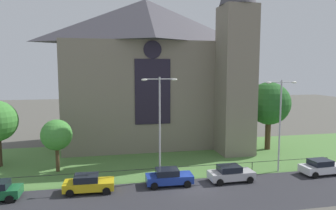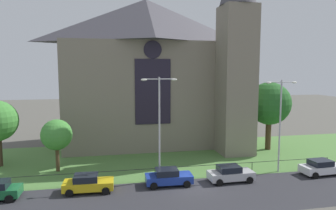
{
  "view_description": "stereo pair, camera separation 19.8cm",
  "coord_description": "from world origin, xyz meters",
  "px_view_note": "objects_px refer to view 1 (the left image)",
  "views": [
    {
      "loc": [
        -7.75,
        -25.82,
        10.39
      ],
      "look_at": [
        -0.72,
        8.0,
        6.48
      ],
      "focal_mm": 33.45,
      "sensor_mm": 36.0,
      "label": 1
    },
    {
      "loc": [
        -7.56,
        -25.86,
        10.39
      ],
      "look_at": [
        -0.72,
        8.0,
        6.48
      ],
      "focal_mm": 33.45,
      "sensor_mm": 36.0,
      "label": 2
    }
  ],
  "objects_px": {
    "tree_left_near": "(57,135)",
    "parked_car_white": "(321,167)",
    "parked_car_blue": "(169,177)",
    "parked_car_yellow": "(88,183)",
    "streetlamp_far": "(280,115)",
    "church_building": "(152,71)",
    "parked_car_silver": "(231,173)",
    "streetlamp_near": "(160,117)",
    "tree_right_far": "(269,104)"
  },
  "relations": [
    {
      "from": "tree_left_near",
      "to": "parked_car_white",
      "type": "bearing_deg",
      "value": -13.72
    },
    {
      "from": "parked_car_blue",
      "to": "parked_car_yellow",
      "type": "bearing_deg",
      "value": -176.7
    },
    {
      "from": "parked_car_white",
      "to": "parked_car_yellow",
      "type": "bearing_deg",
      "value": 177.53
    },
    {
      "from": "streetlamp_far",
      "to": "parked_car_yellow",
      "type": "distance_m",
      "value": 19.6
    },
    {
      "from": "tree_left_near",
      "to": "streetlamp_far",
      "type": "distance_m",
      "value": 22.75
    },
    {
      "from": "church_building",
      "to": "parked_car_yellow",
      "type": "height_order",
      "value": "church_building"
    },
    {
      "from": "tree_left_near",
      "to": "parked_car_yellow",
      "type": "distance_m",
      "value": 7.72
    },
    {
      "from": "church_building",
      "to": "parked_car_blue",
      "type": "bearing_deg",
      "value": -93.77
    },
    {
      "from": "church_building",
      "to": "parked_car_silver",
      "type": "xyz_separation_m",
      "value": [
        4.78,
        -16.74,
        -9.53
      ]
    },
    {
      "from": "parked_car_yellow",
      "to": "parked_car_white",
      "type": "bearing_deg",
      "value": 2.59
    },
    {
      "from": "streetlamp_far",
      "to": "parked_car_yellow",
      "type": "bearing_deg",
      "value": -174.96
    },
    {
      "from": "streetlamp_near",
      "to": "parked_car_silver",
      "type": "height_order",
      "value": "streetlamp_near"
    },
    {
      "from": "parked_car_blue",
      "to": "parked_car_white",
      "type": "bearing_deg",
      "value": 1.01
    },
    {
      "from": "tree_right_far",
      "to": "streetlamp_far",
      "type": "xyz_separation_m",
      "value": [
        -3.54,
        -8.49,
        -0.15
      ]
    },
    {
      "from": "church_building",
      "to": "parked_car_blue",
      "type": "relative_size",
      "value": 6.11
    },
    {
      "from": "streetlamp_far",
      "to": "parked_car_yellow",
      "type": "xyz_separation_m",
      "value": [
        -18.85,
        -1.66,
        -5.11
      ]
    },
    {
      "from": "church_building",
      "to": "parked_car_blue",
      "type": "distance_m",
      "value": 19.09
    },
    {
      "from": "tree_left_near",
      "to": "streetlamp_near",
      "type": "bearing_deg",
      "value": -25.11
    },
    {
      "from": "tree_left_near",
      "to": "streetlamp_near",
      "type": "relative_size",
      "value": 0.55
    },
    {
      "from": "streetlamp_near",
      "to": "parked_car_blue",
      "type": "height_order",
      "value": "streetlamp_near"
    },
    {
      "from": "streetlamp_far",
      "to": "parked_car_white",
      "type": "bearing_deg",
      "value": -24.92
    },
    {
      "from": "streetlamp_near",
      "to": "parked_car_blue",
      "type": "bearing_deg",
      "value": -69.58
    },
    {
      "from": "church_building",
      "to": "tree_right_far",
      "type": "distance_m",
      "value": 16.25
    },
    {
      "from": "tree_right_far",
      "to": "parked_car_yellow",
      "type": "height_order",
      "value": "tree_right_far"
    },
    {
      "from": "parked_car_yellow",
      "to": "parked_car_silver",
      "type": "xyz_separation_m",
      "value": [
        12.91,
        -0.05,
        0.0
      ]
    },
    {
      "from": "tree_left_near",
      "to": "streetlamp_far",
      "type": "relative_size",
      "value": 0.57
    },
    {
      "from": "tree_left_near",
      "to": "parked_car_silver",
      "type": "height_order",
      "value": "tree_left_near"
    },
    {
      "from": "streetlamp_far",
      "to": "parked_car_silver",
      "type": "height_order",
      "value": "streetlamp_far"
    },
    {
      "from": "tree_right_far",
      "to": "streetlamp_near",
      "type": "distance_m",
      "value": 18.02
    },
    {
      "from": "church_building",
      "to": "tree_right_far",
      "type": "height_order",
      "value": "church_building"
    },
    {
      "from": "tree_right_far",
      "to": "parked_car_yellow",
      "type": "bearing_deg",
      "value": -155.61
    },
    {
      "from": "church_building",
      "to": "tree_right_far",
      "type": "bearing_deg",
      "value": -24.63
    },
    {
      "from": "parked_car_silver",
      "to": "parked_car_blue",
      "type": "bearing_deg",
      "value": 176.8
    },
    {
      "from": "church_building",
      "to": "tree_left_near",
      "type": "height_order",
      "value": "church_building"
    },
    {
      "from": "streetlamp_near",
      "to": "parked_car_silver",
      "type": "distance_m",
      "value": 8.5
    },
    {
      "from": "tree_left_near",
      "to": "streetlamp_far",
      "type": "bearing_deg",
      "value": -11.72
    },
    {
      "from": "tree_right_far",
      "to": "parked_car_silver",
      "type": "xyz_separation_m",
      "value": [
        -9.48,
        -10.2,
        -5.27
      ]
    },
    {
      "from": "streetlamp_near",
      "to": "parked_car_blue",
      "type": "distance_m",
      "value": 5.54
    },
    {
      "from": "parked_car_silver",
      "to": "tree_left_near",
      "type": "bearing_deg",
      "value": 157.78
    },
    {
      "from": "tree_left_near",
      "to": "streetlamp_far",
      "type": "xyz_separation_m",
      "value": [
        22.18,
        -4.6,
        2.07
      ]
    },
    {
      "from": "parked_car_blue",
      "to": "streetlamp_near",
      "type": "bearing_deg",
      "value": 112.28
    },
    {
      "from": "tree_left_near",
      "to": "streetlamp_near",
      "type": "xyz_separation_m",
      "value": [
        9.82,
        -4.6,
        2.27
      ]
    },
    {
      "from": "parked_car_yellow",
      "to": "streetlamp_far",
      "type": "bearing_deg",
      "value": 7.77
    },
    {
      "from": "tree_right_far",
      "to": "streetlamp_far",
      "type": "bearing_deg",
      "value": -112.64
    },
    {
      "from": "parked_car_white",
      "to": "streetlamp_far",
      "type": "bearing_deg",
      "value": 152.75
    },
    {
      "from": "parked_car_yellow",
      "to": "parked_car_blue",
      "type": "height_order",
      "value": "same"
    },
    {
      "from": "streetlamp_far",
      "to": "parked_car_blue",
      "type": "height_order",
      "value": "streetlamp_far"
    },
    {
      "from": "streetlamp_far",
      "to": "streetlamp_near",
      "type": "bearing_deg",
      "value": -180.0
    },
    {
      "from": "church_building",
      "to": "tree_left_near",
      "type": "distance_m",
      "value": 16.8
    },
    {
      "from": "streetlamp_far",
      "to": "parked_car_blue",
      "type": "relative_size",
      "value": 2.2
    }
  ]
}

